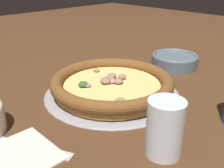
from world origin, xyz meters
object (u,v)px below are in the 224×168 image
(napkin, at_px, (21,154))
(pizza_tray, at_px, (112,92))
(fork, at_px, (38,148))
(pizza, at_px, (112,84))
(bowl_near, at_px, (173,60))
(drinking_cup, at_px, (165,128))

(napkin, bearing_deg, pizza_tray, -167.18)
(fork, bearing_deg, napkin, -121.62)
(fork, bearing_deg, pizza, 81.14)
(pizza, distance_m, bowl_near, 0.31)
(fork, bearing_deg, drinking_cup, 18.49)
(pizza_tray, bearing_deg, bowl_near, -179.09)
(pizza, bearing_deg, drinking_cup, 65.60)
(fork, bearing_deg, pizza_tray, 81.12)
(pizza, xyz_separation_m, bowl_near, (-0.31, -0.00, -0.01))
(pizza_tray, height_order, drinking_cup, drinking_cup)
(pizza_tray, relative_size, fork, 2.33)
(pizza_tray, distance_m, napkin, 0.31)
(pizza_tray, distance_m, pizza, 0.03)
(fork, bearing_deg, bowl_near, 73.65)
(pizza, xyz_separation_m, napkin, (0.30, 0.07, -0.03))
(pizza, height_order, napkin, pizza)
(drinking_cup, bearing_deg, pizza, -114.40)
(pizza_tray, height_order, napkin, same)
(pizza, distance_m, drinking_cup, 0.27)
(drinking_cup, relative_size, fork, 0.69)
(bowl_near, bearing_deg, napkin, 6.90)
(drinking_cup, distance_m, fork, 0.24)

